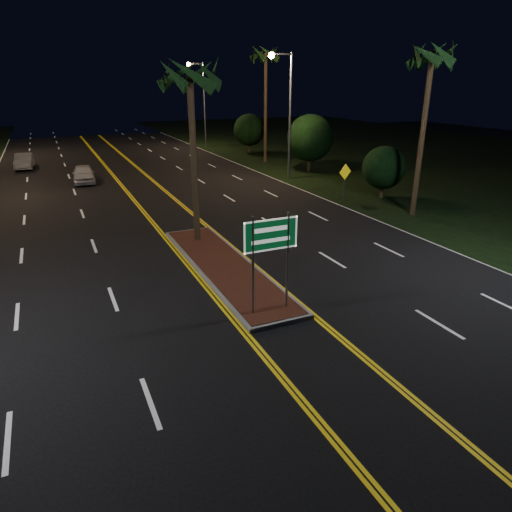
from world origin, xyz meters
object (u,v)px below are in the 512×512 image
streetlight_right_mid (286,102)px  palm_right_near (432,57)px  median_island (224,266)px  highway_sign (271,244)px  palm_median (190,76)px  shrub_near (384,168)px  palm_right_far (266,56)px  warning_sign (345,177)px  streetlight_right_far (201,95)px  car_near (83,173)px  shrub_mid (310,138)px  car_far (24,160)px  shrub_far (249,130)px

streetlight_right_mid → palm_right_near: size_ratio=0.97×
median_island → highway_sign: bearing=-90.0°
palm_median → shrub_near: bearing=14.5°
palm_right_far → warning_sign: palm_right_far is taller
streetlight_right_far → warning_sign: size_ratio=3.87×
streetlight_right_far → car_near: (-14.18, -14.99, -4.91)m
streetlight_right_far → shrub_mid: streetlight_right_far is taller
median_island → car_near: bearing=100.1°
streetlight_right_far → car_far: size_ratio=2.01×
palm_right_far → car_far: 22.79m
shrub_far → median_island: bearing=-115.4°
streetlight_right_mid → shrub_near: streetlight_right_mid is taller
palm_right_far → shrub_far: palm_right_far is taller
median_island → streetlight_right_far: bearing=73.1°
car_near → warning_sign: (14.37, -12.67, 0.75)m
palm_right_near → car_far: bearing=128.6°
shrub_far → car_far: bearing=-178.2°
car_far → car_near: bearing=-59.7°
streetlight_right_mid → car_near: 15.82m
shrub_near → streetlight_right_mid: bearing=109.8°
palm_median → car_near: bearing=102.2°
shrub_near → shrub_mid: shrub_mid is taller
shrub_far → car_near: shrub_far is taller
warning_sign → highway_sign: bearing=-144.0°
streetlight_right_mid → car_near: size_ratio=2.01×
shrub_near → warning_sign: size_ratio=1.42×
shrub_near → car_near: 21.50m
median_island → shrub_far: 32.19m
palm_right_near → car_far: (-20.20, 25.31, -7.47)m
palm_median → car_far: (-7.70, 24.81, -6.53)m
palm_median → palm_right_far: palm_right_far is taller
shrub_far → car_far: (-21.50, -0.69, -1.59)m
palm_right_far → car_near: (-16.37, -2.99, -8.40)m
car_far → shrub_mid: bearing=-23.7°
shrub_mid → car_near: (-17.57, 3.01, -1.98)m
streetlight_right_mid → palm_right_near: palm_right_near is taller
shrub_mid → warning_sign: 10.26m
highway_sign → palm_median: 9.11m
shrub_near → shrub_far: bearing=89.2°
palm_right_far → warning_sign: (-2.00, -15.67, -7.65)m
highway_sign → car_far: highway_sign is taller
median_island → shrub_mid: bearing=50.5°
streetlight_right_mid → palm_median: (-10.61, -11.50, 1.62)m
streetlight_right_far → shrub_far: bearing=-62.0°
streetlight_right_far → shrub_near: 28.39m
streetlight_right_mid → median_island: bearing=-125.3°
palm_right_near → palm_median: bearing=177.7°
shrub_near → shrub_far: size_ratio=0.83×
median_island → shrub_near: bearing=27.4°
shrub_mid → shrub_far: shrub_mid is taller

